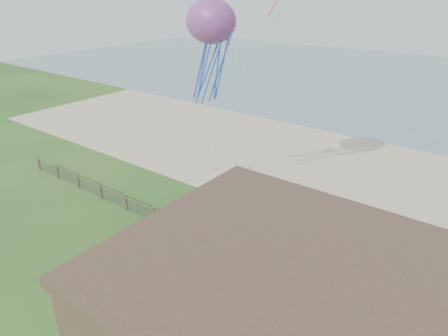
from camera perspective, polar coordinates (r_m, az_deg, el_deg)
The scene contains 6 objects.
ground at distance 24.23m, azimuth -15.33°, elevation -15.93°, with size 160.00×160.00×0.00m, color #24561D.
sand_beach at distance 39.10m, azimuth 10.44°, elevation 0.94°, with size 72.00×20.00×0.02m, color #C6B38F.
ocean at distance 79.49m, azimuth 25.49°, elevation 11.04°, with size 160.00×68.00×0.02m, color slate.
chainlink_fence at distance 27.04m, azimuth -5.47°, elevation -8.85°, with size 36.20×0.20×1.25m, color brown, non-canonical shape.
picnic_table at distance 24.40m, azimuth 0.16°, elevation -13.39°, with size 1.80×1.36×0.76m, color brown, non-canonical shape.
octopus_kite at distance 29.89m, azimuth -1.87°, elevation 16.38°, with size 3.77×2.66×7.77m, color #FD283D, non-canonical shape.
Camera 1 is at (15.56, -10.42, 15.37)m, focal length 32.00 mm.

